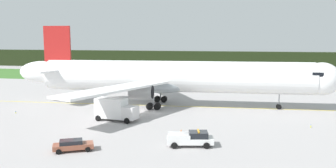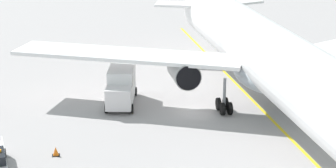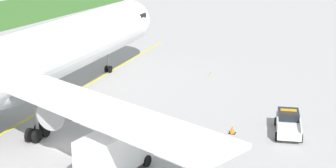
{
  "view_description": "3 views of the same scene",
  "coord_description": "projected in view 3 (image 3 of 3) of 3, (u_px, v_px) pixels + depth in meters",
  "views": [
    {
      "loc": [
        15.64,
        -57.66,
        12.94
      ],
      "look_at": [
        2.37,
        6.57,
        4.23
      ],
      "focal_mm": 38.04,
      "sensor_mm": 36.0,
      "label": 1
    },
    {
      "loc": [
        51.77,
        -9.5,
        19.88
      ],
      "look_at": [
        6.51,
        -3.14,
        5.03
      ],
      "focal_mm": 63.68,
      "sensor_mm": 36.0,
      "label": 2
    },
    {
      "loc": [
        -33.02,
        -22.55,
        16.95
      ],
      "look_at": [
        7.58,
        -6.28,
        4.07
      ],
      "focal_mm": 53.77,
      "sensor_mm": 36.0,
      "label": 3
    }
  ],
  "objects": [
    {
      "name": "ground",
      "position": [
        65.0,
        146.0,
        42.24
      ],
      "size": [
        320.0,
        320.0,
        0.0
      ],
      "primitive_type": "plane",
      "color": "#A4A0A0"
    },
    {
      "name": "ops_pickup_truck",
      "position": [
        288.0,
        123.0,
        44.97
      ],
      "size": [
        5.8,
        3.15,
        1.94
      ],
      "color": "silver",
      "rests_on": "ground"
    },
    {
      "name": "taxiway_edge_light_east",
      "position": [
        211.0,
        74.0,
        63.29
      ],
      "size": [
        0.12,
        0.12,
        0.46
      ],
      "color": "yellow",
      "rests_on": "ground"
    },
    {
      "name": "catering_truck",
      "position": [
        113.0,
        153.0,
        36.49
      ],
      "size": [
        6.92,
        3.55,
        3.66
      ],
      "color": "silver",
      "rests_on": "ground"
    },
    {
      "name": "apron_cone",
      "position": [
        232.0,
        129.0,
        44.91
      ],
      "size": [
        0.6,
        0.6,
        0.75
      ],
      "color": "black",
      "rests_on": "ground"
    },
    {
      "name": "airliner",
      "position": [
        17.0,
        66.0,
        46.12
      ],
      "size": [
        60.26,
        46.53,
        15.04
      ],
      "color": "white",
      "rests_on": "ground"
    },
    {
      "name": "taxiway_centerline_main",
      "position": [
        24.0,
        121.0,
        48.03
      ],
      "size": [
        78.95,
        4.59,
        0.01
      ],
      "primitive_type": "cube",
      "rotation": [
        0.0,
        0.0,
        0.05
      ],
      "color": "yellow",
      "rests_on": "ground"
    }
  ]
}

